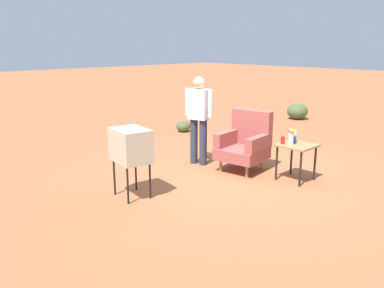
{
  "coord_description": "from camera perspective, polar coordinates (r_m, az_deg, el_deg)",
  "views": [
    {
      "loc": [
        4.25,
        -5.21,
        2.22
      ],
      "look_at": [
        -0.21,
        -0.89,
        0.65
      ],
      "focal_mm": 37.32,
      "sensor_mm": 36.0,
      "label": 1
    }
  ],
  "objects": [
    {
      "name": "person_standing",
      "position": [
        7.37,
        0.95,
        4.17
      ],
      "size": [
        0.55,
        0.3,
        1.64
      ],
      "color": "#2D3347",
      "rests_on": "ground"
    },
    {
      "name": "soda_can_blue",
      "position": [
        6.83,
        14.38,
        0.65
      ],
      "size": [
        0.07,
        0.07,
        0.12
      ],
      "primitive_type": "cylinder",
      "color": "blue",
      "rests_on": "side_table"
    },
    {
      "name": "ground_plane",
      "position": [
        7.08,
        6.41,
        -4.17
      ],
      "size": [
        60.0,
        60.0,
        0.0
      ],
      "primitive_type": "plane",
      "color": "#A05B38"
    },
    {
      "name": "tv_on_stand",
      "position": [
        5.83,
        -8.73,
        -0.24
      ],
      "size": [
        0.66,
        0.52,
        1.03
      ],
      "color": "black",
      "rests_on": "ground"
    },
    {
      "name": "shrub_far",
      "position": [
        12.46,
        14.83,
        4.54
      ],
      "size": [
        0.61,
        0.61,
        0.47
      ],
      "primitive_type": "ellipsoid",
      "color": "#475B33",
      "rests_on": "ground"
    },
    {
      "name": "bottle_short_clear",
      "position": [
        6.9,
        14.47,
        1.12
      ],
      "size": [
        0.06,
        0.06,
        0.2
      ],
      "primitive_type": "cylinder",
      "color": "silver",
      "rests_on": "side_table"
    },
    {
      "name": "shrub_near",
      "position": [
        10.31,
        -1.25,
        2.54
      ],
      "size": [
        0.37,
        0.37,
        0.28
      ],
      "primitive_type": "ellipsoid",
      "color": "#475B33",
      "rests_on": "ground"
    },
    {
      "name": "side_table",
      "position": [
        6.77,
        14.72,
        -0.79
      ],
      "size": [
        0.56,
        0.56,
        0.61
      ],
      "color": "black",
      "rests_on": "ground"
    },
    {
      "name": "flower_vase",
      "position": [
        6.7,
        13.97,
        1.19
      ],
      "size": [
        0.15,
        0.1,
        0.27
      ],
      "color": "silver",
      "rests_on": "side_table"
    },
    {
      "name": "armchair",
      "position": [
        7.19,
        7.6,
        0.2
      ],
      "size": [
        0.87,
        0.88,
        1.06
      ],
      "color": "#937047",
      "rests_on": "ground"
    },
    {
      "name": "soda_can_red",
      "position": [
        6.72,
        12.85,
        0.53
      ],
      "size": [
        0.07,
        0.07,
        0.12
      ],
      "primitive_type": "cylinder",
      "color": "red",
      "rests_on": "side_table"
    }
  ]
}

